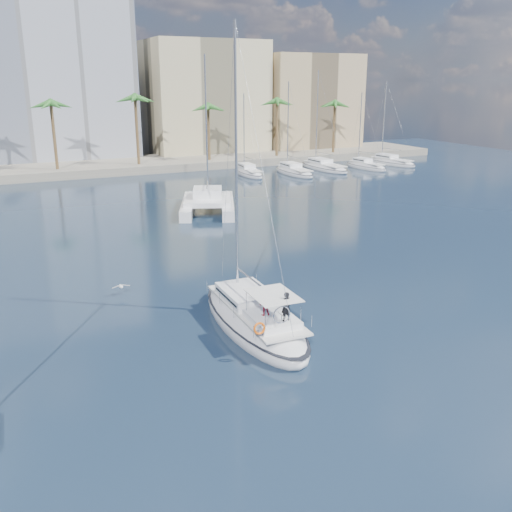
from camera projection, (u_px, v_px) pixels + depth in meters
ground at (273, 308)px, 35.11m from camera, size 160.00×160.00×0.00m
quay at (93, 167)px, 87.55m from camera, size 120.00×14.00×1.20m
building_beige at (205, 100)px, 101.57m from camera, size 20.00×14.00×20.00m
building_tan_right at (307, 104)px, 108.35m from camera, size 18.00×12.00×18.00m
palm_centre at (92, 103)px, 81.24m from camera, size 3.60×3.60×12.30m
palm_right at (299, 100)px, 95.20m from camera, size 3.60×3.60×12.30m
main_sloop at (254, 319)px, 32.10m from camera, size 4.10×11.75×17.27m
catamaran at (208, 201)px, 60.57m from camera, size 9.09×12.09×15.97m
seagull at (121, 286)px, 36.91m from camera, size 1.18×0.50×0.22m
moored_yacht_a at (249, 175)px, 83.86m from camera, size 3.37×9.52×11.90m
moored_yacht_b at (294, 174)px, 84.80m from camera, size 3.32×10.83×13.72m
moored_yacht_c at (324, 170)px, 89.20m from camera, size 3.98×12.33×15.54m
moored_yacht_d at (366, 169)px, 90.14m from camera, size 3.52×9.55×11.90m
moored_yacht_e at (391, 164)px, 94.54m from camera, size 4.61×11.11×13.72m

